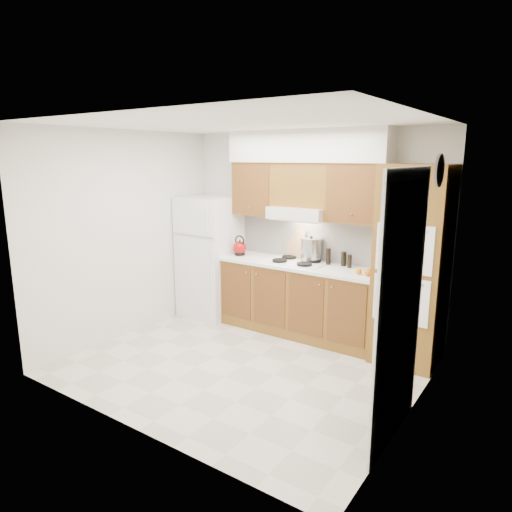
{
  "coord_description": "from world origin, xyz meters",
  "views": [
    {
      "loc": [
        2.77,
        -3.79,
        2.27
      ],
      "look_at": [
        -0.13,
        0.45,
        1.15
      ],
      "focal_mm": 32.0,
      "sensor_mm": 36.0,
      "label": 1
    }
  ],
  "objects_px": {
    "oven_cabinet": "(412,266)",
    "kettle": "(240,248)",
    "fridge": "(211,257)",
    "stock_pot": "(311,249)"
  },
  "relations": [
    {
      "from": "kettle",
      "to": "oven_cabinet",
      "type": "bearing_deg",
      "value": 20.44
    },
    {
      "from": "oven_cabinet",
      "to": "kettle",
      "type": "height_order",
      "value": "oven_cabinet"
    },
    {
      "from": "fridge",
      "to": "oven_cabinet",
      "type": "distance_m",
      "value": 2.86
    },
    {
      "from": "oven_cabinet",
      "to": "kettle",
      "type": "xyz_separation_m",
      "value": [
        -2.33,
        -0.02,
        -0.06
      ]
    },
    {
      "from": "oven_cabinet",
      "to": "kettle",
      "type": "distance_m",
      "value": 2.33
    },
    {
      "from": "fridge",
      "to": "oven_cabinet",
      "type": "xyz_separation_m",
      "value": [
        2.85,
        0.03,
        0.24
      ]
    },
    {
      "from": "kettle",
      "to": "fridge",
      "type": "bearing_deg",
      "value": -158.16
    },
    {
      "from": "oven_cabinet",
      "to": "kettle",
      "type": "relative_size",
      "value": 12.08
    },
    {
      "from": "fridge",
      "to": "oven_cabinet",
      "type": "relative_size",
      "value": 0.78
    },
    {
      "from": "stock_pot",
      "to": "fridge",
      "type": "bearing_deg",
      "value": -171.82
    }
  ]
}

